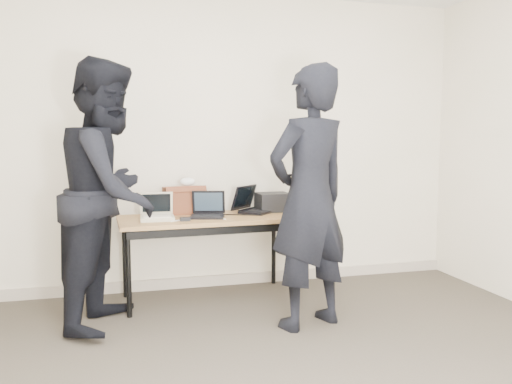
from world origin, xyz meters
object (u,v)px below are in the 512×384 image
object	(u,v)px
laptop_center	(208,211)
leather_satchel	(184,200)
desk	(209,224)
laptop_beige	(157,214)
laptop_right	(253,206)
equipment_box	(273,202)
person_typist	(309,198)
person_observer	(110,193)

from	to	relation	value
laptop_center	leather_satchel	size ratio (longest dim) A/B	0.89
desk	laptop_center	distance (m)	0.11
laptop_beige	leather_satchel	distance (m)	0.37
laptop_beige	leather_satchel	size ratio (longest dim) A/B	0.72
laptop_beige	laptop_center	xyz separation A→B (m)	(0.43, 0.03, 0.01)
desk	leather_satchel	size ratio (longest dim) A/B	4.03
desk	laptop_right	distance (m)	0.48
laptop_center	equipment_box	world-z (taller)	laptop_center
laptop_right	person_typist	distance (m)	1.00
laptop_right	person_observer	size ratio (longest dim) A/B	0.23
laptop_beige	person_typist	distance (m)	1.31
laptop_beige	leather_satchel	xyz separation A→B (m)	(0.25, 0.26, 0.08)
laptop_beige	equipment_box	world-z (taller)	laptop_beige
equipment_box	person_observer	size ratio (longest dim) A/B	0.15
equipment_box	laptop_right	bearing A→B (deg)	-174.67
laptop_center	equipment_box	distance (m)	0.66
leather_satchel	laptop_center	bearing A→B (deg)	-60.41
laptop_beige	person_observer	bearing A→B (deg)	-136.62
laptop_right	person_observer	distance (m)	1.35
laptop_right	equipment_box	world-z (taller)	laptop_right
laptop_right	equipment_box	bearing A→B (deg)	-39.39
desk	leather_satchel	bearing A→B (deg)	125.13
person_typist	person_observer	bearing A→B (deg)	-38.00
laptop_beige	desk	bearing A→B (deg)	5.32
equipment_box	person_observer	distance (m)	1.53
leather_satchel	laptop_beige	bearing A→B (deg)	-142.51
leather_satchel	equipment_box	size ratio (longest dim) A/B	1.31
desk	leather_satchel	xyz separation A→B (m)	(-0.18, 0.23, 0.19)
laptop_center	leather_satchel	distance (m)	0.29
laptop_beige	equipment_box	bearing A→B (deg)	13.07
desk	person_observer	size ratio (longest dim) A/B	0.78
equipment_box	leather_satchel	bearing A→B (deg)	177.47
laptop_beige	person_typist	size ratio (longest dim) A/B	0.14
person_typist	person_observer	xyz separation A→B (m)	(-1.40, 0.44, 0.02)
laptop_beige	leather_satchel	bearing A→B (deg)	46.67
laptop_right	laptop_beige	bearing A→B (deg)	148.52
leather_satchel	equipment_box	world-z (taller)	leather_satchel
person_observer	leather_satchel	bearing A→B (deg)	-27.55
laptop_center	person_observer	size ratio (longest dim) A/B	0.17
desk	person_observer	bearing A→B (deg)	-159.04
laptop_right	leather_satchel	distance (m)	0.62
desk	person_typist	bearing A→B (deg)	-55.69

